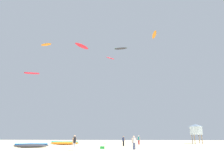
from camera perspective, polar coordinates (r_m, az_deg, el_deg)
ground_plane at (r=14.96m, az=-7.09°, el=-22.38°), size 120.00×120.00×0.00m
person_foreground at (r=22.47m, az=-11.92°, el=-17.49°), size 0.39×0.50×1.72m
person_midground at (r=37.43m, az=8.52°, el=-17.04°), size 0.51×0.38×1.69m
person_left at (r=31.04m, az=3.66°, el=-17.49°), size 0.40×0.41×1.59m
person_right at (r=23.61m, az=7.00°, el=-17.74°), size 0.54×0.37×1.64m
kite_grounded_near at (r=29.85m, az=-24.36°, el=-17.46°), size 5.06×2.86×0.63m
kite_grounded_mid at (r=36.67m, az=-14.91°, el=-17.76°), size 5.56×1.81×0.65m
lifeguard_tower at (r=44.55m, az=25.16°, el=-12.91°), size 2.30×2.30×4.15m
cooler_box at (r=24.83m, az=-3.12°, el=-19.60°), size 0.56×0.36×0.32m
kite_aloft_0 at (r=48.86m, az=13.35°, el=15.04°), size 1.19×3.81×0.80m
kite_aloft_1 at (r=52.69m, az=2.80°, el=11.25°), size 3.82×1.36×0.45m
kite_aloft_2 at (r=53.06m, az=-20.25°, el=11.73°), size 3.35×1.55×0.46m
kite_aloft_3 at (r=41.17m, az=-24.23°, el=3.12°), size 3.29×1.75×0.54m
kite_aloft_4 at (r=57.65m, az=-0.54°, el=8.25°), size 2.98×2.66×0.62m
kite_aloft_5 at (r=47.05m, az=-9.59°, el=11.85°), size 3.44×4.18×0.58m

